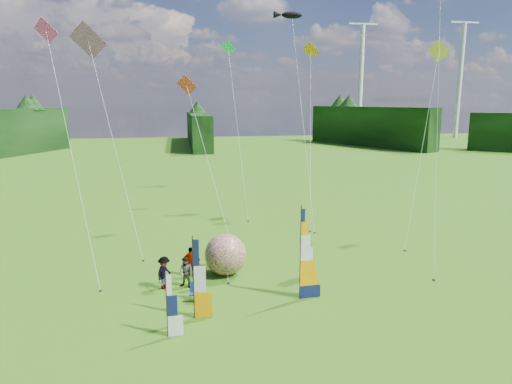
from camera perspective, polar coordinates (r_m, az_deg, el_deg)
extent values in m
plane|color=#497818|center=(21.96, 4.54, -16.24)|extent=(220.00, 220.00, 0.00)
sphere|color=navy|center=(27.20, -3.83, -7.80)|extent=(2.85, 2.85, 2.46)
imported|color=#66594C|center=(25.54, -7.21, -10.04)|extent=(0.73, 0.59, 1.75)
imported|color=#66594C|center=(25.76, -8.73, -9.91)|extent=(0.93, 0.79, 1.73)
imported|color=#66594C|center=(25.79, -11.40, -9.86)|extent=(0.97, 1.24, 1.83)
imported|color=#66594C|center=(27.29, -8.13, -8.61)|extent=(1.10, 0.63, 1.76)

